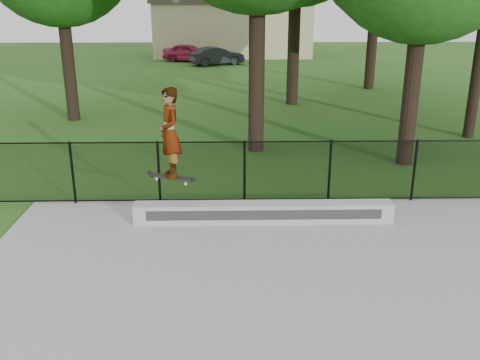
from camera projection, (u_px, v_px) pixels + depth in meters
The scene contains 7 objects.
grind_ledge at pixel (264, 212), 11.54m from camera, with size 5.57×0.40×0.44m, color #ADACA8.
car_a at pixel (189, 53), 38.85m from camera, with size 1.49×3.69×1.27m, color #9A1C3F.
car_b at pixel (217, 56), 37.00m from camera, with size 1.31×3.40×1.24m, color black.
car_c at pixel (271, 51), 40.91m from camera, with size 1.54×3.48×1.10m, color #AAADC0.
skater_airborne at pixel (170, 134), 10.91m from camera, with size 0.84×0.80×2.02m.
chainlink_fence at pixel (330, 171), 12.53m from camera, with size 16.06×0.06×1.50m.
distant_building at pixel (233, 27), 42.32m from camera, with size 12.40×6.40×4.30m.
Camera 1 is at (-2.36, -5.94, 4.76)m, focal length 40.00 mm.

